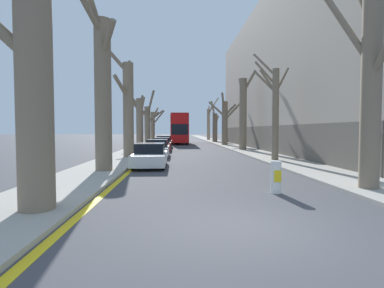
# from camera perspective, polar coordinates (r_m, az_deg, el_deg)

# --- Properties ---
(ground_plane) EXTENTS (300.00, 300.00, 0.00)m
(ground_plane) POSITION_cam_1_polar(r_m,az_deg,el_deg) (6.67, 10.74, -15.71)
(ground_plane) COLOR #424247
(sidewalk_left) EXTENTS (2.99, 120.00, 0.12)m
(sidewalk_left) POSITION_cam_1_polar(r_m,az_deg,el_deg) (56.34, -7.12, 0.55)
(sidewalk_left) COLOR #A39E93
(sidewalk_left) RESTS_ON ground
(sidewalk_right) EXTENTS (2.99, 120.00, 0.12)m
(sidewalk_right) POSITION_cam_1_polar(r_m,az_deg,el_deg) (56.64, 4.24, 0.57)
(sidewalk_right) COLOR #A39E93
(sidewalk_right) RESTS_ON ground
(building_facade_right) EXTENTS (10.08, 40.74, 15.54)m
(building_facade_right) POSITION_cam_1_polar(r_m,az_deg,el_deg) (35.16, 20.26, 11.74)
(building_facade_right) COLOR #9E9384
(building_facade_right) RESTS_ON ground
(kerb_line_stripe) EXTENTS (0.24, 120.00, 0.01)m
(kerb_line_stripe) POSITION_cam_1_polar(r_m,az_deg,el_deg) (56.24, -5.41, 0.50)
(kerb_line_stripe) COLOR yellow
(kerb_line_stripe) RESTS_ON ground
(street_tree_left_0) EXTENTS (3.53, 1.34, 7.28)m
(street_tree_left_0) POSITION_cam_1_polar(r_m,az_deg,el_deg) (8.42, -28.05, 10.96)
(street_tree_left_0) COLOR #7A6B56
(street_tree_left_0) RESTS_ON ground
(street_tree_left_1) EXTENTS (2.00, 2.74, 8.79)m
(street_tree_left_1) POSITION_cam_1_polar(r_m,az_deg,el_deg) (15.41, -16.74, 10.09)
(street_tree_left_1) COLOR #7A6B56
(street_tree_left_1) RESTS_ON ground
(street_tree_left_2) EXTENTS (2.13, 3.89, 8.29)m
(street_tree_left_2) POSITION_cam_1_polar(r_m,az_deg,el_deg) (23.22, -12.14, 7.05)
(street_tree_left_2) COLOR #7A6B56
(street_tree_left_2) RESTS_ON ground
(street_tree_left_3) EXTENTS (2.17, 2.21, 6.19)m
(street_tree_left_3) POSITION_cam_1_polar(r_m,az_deg,el_deg) (30.48, -10.02, 4.38)
(street_tree_left_3) COLOR #7A6B56
(street_tree_left_3) RESTS_ON ground
(street_tree_left_4) EXTENTS (3.87, 3.07, 6.85)m
(street_tree_left_4) POSITION_cam_1_polar(r_m,az_deg,el_deg) (37.95, -8.54, 3.95)
(street_tree_left_4) COLOR #7A6B56
(street_tree_left_4) RESTS_ON ground
(street_tree_left_5) EXTENTS (3.79, 2.12, 5.42)m
(street_tree_left_5) POSITION_cam_1_polar(r_m,az_deg,el_deg) (45.68, -7.43, 3.50)
(street_tree_left_5) COLOR #7A6B56
(street_tree_left_5) RESTS_ON ground
(street_tree_right_0) EXTENTS (1.64, 3.48, 8.47)m
(street_tree_right_0) POSITION_cam_1_polar(r_m,az_deg,el_deg) (11.94, 30.76, 9.97)
(street_tree_right_0) COLOR #7A6B56
(street_tree_right_0) RESTS_ON ground
(street_tree_right_1) EXTENTS (2.33, 2.09, 7.58)m
(street_tree_right_1) POSITION_cam_1_polar(r_m,az_deg,el_deg) (20.89, 15.36, 6.69)
(street_tree_right_1) COLOR #7A6B56
(street_tree_right_1) RESTS_ON ground
(street_tree_right_2) EXTENTS (1.64, 3.02, 8.16)m
(street_tree_right_2) POSITION_cam_1_polar(r_m,az_deg,el_deg) (31.24, 9.70, 6.14)
(street_tree_right_2) COLOR #7A6B56
(street_tree_right_2) RESTS_ON ground
(street_tree_right_3) EXTENTS (3.92, 3.96, 7.09)m
(street_tree_right_3) POSITION_cam_1_polar(r_m,az_deg,el_deg) (41.01, 6.28, 4.44)
(street_tree_right_3) COLOR #7A6B56
(street_tree_right_3) RESTS_ON ground
(street_tree_right_4) EXTENTS (1.58, 2.71, 7.27)m
(street_tree_right_4) POSITION_cam_1_polar(r_m,az_deg,el_deg) (52.07, 4.38, 3.47)
(street_tree_right_4) COLOR #7A6B56
(street_tree_right_4) RESTS_ON ground
(street_tree_right_5) EXTENTS (2.41, 1.99, 8.82)m
(street_tree_right_5) POSITION_cam_1_polar(r_m,az_deg,el_deg) (62.23, 3.25, 4.12)
(street_tree_right_5) COLOR #7A6B56
(street_tree_right_5) RESTS_ON ground
(double_decker_bus) EXTENTS (2.58, 10.60, 4.52)m
(double_decker_bus) POSITION_cam_1_polar(r_m,az_deg,el_deg) (46.33, -2.41, 3.22)
(double_decker_bus) COLOR red
(double_decker_bus) RESTS_ON ground
(parked_car_0) EXTENTS (1.81, 4.09, 1.35)m
(parked_car_0) POSITION_cam_1_polar(r_m,az_deg,el_deg) (17.21, -7.98, -2.23)
(parked_car_0) COLOR silver
(parked_car_0) RESTS_ON ground
(parked_car_1) EXTENTS (1.77, 4.37, 1.37)m
(parked_car_1) POSITION_cam_1_polar(r_m,az_deg,el_deg) (23.66, -6.61, -0.88)
(parked_car_1) COLOR silver
(parked_car_1) RESTS_ON ground
(parked_car_2) EXTENTS (1.80, 4.56, 1.36)m
(parked_car_2) POSITION_cam_1_polar(r_m,az_deg,el_deg) (30.18, -5.82, -0.12)
(parked_car_2) COLOR maroon
(parked_car_2) RESTS_ON ground
(parked_car_3) EXTENTS (1.85, 4.50, 1.43)m
(parked_car_3) POSITION_cam_1_polar(r_m,az_deg,el_deg) (35.94, -5.37, 0.37)
(parked_car_3) COLOR black
(parked_car_3) RESTS_ON ground
(traffic_bollard) EXTENTS (0.34, 0.35, 1.08)m
(traffic_bollard) POSITION_cam_1_polar(r_m,az_deg,el_deg) (10.40, 15.69, -6.07)
(traffic_bollard) COLOR white
(traffic_bollard) RESTS_ON ground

